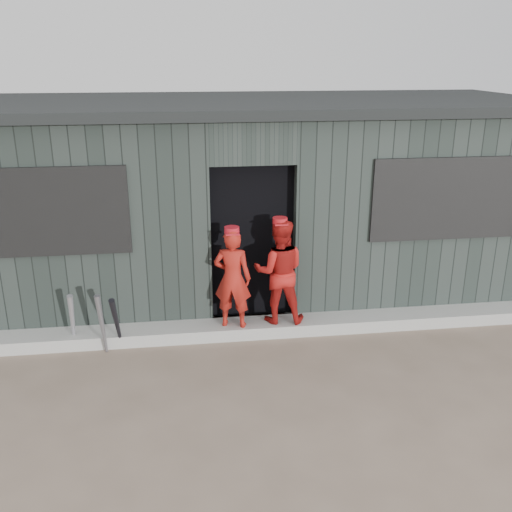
{
  "coord_description": "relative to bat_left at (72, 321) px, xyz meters",
  "views": [
    {
      "loc": [
        -0.81,
        -4.3,
        3.19
      ],
      "look_at": [
        0.0,
        1.8,
        1.0
      ],
      "focal_mm": 40.0,
      "sensor_mm": 36.0,
      "label": 1
    }
  ],
  "objects": [
    {
      "name": "ground",
      "position": [
        2.1,
        -1.74,
        -0.34
      ],
      "size": [
        80.0,
        80.0,
        0.0
      ],
      "primitive_type": "plane",
      "color": "brown",
      "rests_on": "ground"
    },
    {
      "name": "curb",
      "position": [
        2.1,
        0.08,
        -0.27
      ],
      "size": [
        8.0,
        0.36,
        0.15
      ],
      "primitive_type": "cube",
      "color": "#969692",
      "rests_on": "ground"
    },
    {
      "name": "bat_left",
      "position": [
        0.0,
        0.0,
        0.0
      ],
      "size": [
        0.12,
        0.24,
        0.69
      ],
      "primitive_type": "cone",
      "rotation": [
        0.23,
        0.0,
        0.25
      ],
      "color": "#9D9DA5",
      "rests_on": "ground"
    },
    {
      "name": "bat_mid",
      "position": [
        0.35,
        -0.19,
        0.02
      ],
      "size": [
        0.12,
        0.18,
        0.74
      ],
      "primitive_type": "cone",
      "rotation": [
        0.13,
        0.0,
        -0.34
      ],
      "color": "slate",
      "rests_on": "ground"
    },
    {
      "name": "bat_right",
      "position": [
        0.51,
        -0.16,
        0.01
      ],
      "size": [
        0.11,
        0.34,
        0.71
      ],
      "primitive_type": "cone",
      "rotation": [
        0.37,
        0.0,
        -0.13
      ],
      "color": "black",
      "rests_on": "ground"
    },
    {
      "name": "player_red_left",
      "position": [
        1.83,
        0.04,
        0.4
      ],
      "size": [
        0.49,
        0.39,
        1.19
      ],
      "primitive_type": "imported",
      "rotation": [
        0.0,
        0.0,
        2.87
      ],
      "color": "#9E1B13",
      "rests_on": "curb"
    },
    {
      "name": "player_red_right",
      "position": [
        2.38,
        0.11,
        0.43
      ],
      "size": [
        0.67,
        0.56,
        1.26
      ],
      "primitive_type": "imported",
      "rotation": [
        0.0,
        0.0,
        3.0
      ],
      "color": "#AA1815",
      "rests_on": "curb"
    },
    {
      "name": "player_grey_back",
      "position": [
        2.7,
        0.69,
        0.36
      ],
      "size": [
        0.81,
        0.7,
        1.41
      ],
      "primitive_type": "imported",
      "rotation": [
        0.0,
        0.0,
        3.59
      ],
      "color": "silver",
      "rests_on": "ground"
    },
    {
      "name": "dugout",
      "position": [
        2.1,
        1.76,
        0.94
      ],
      "size": [
        8.3,
        3.3,
        2.62
      ],
      "color": "black",
      "rests_on": "ground"
    }
  ]
}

